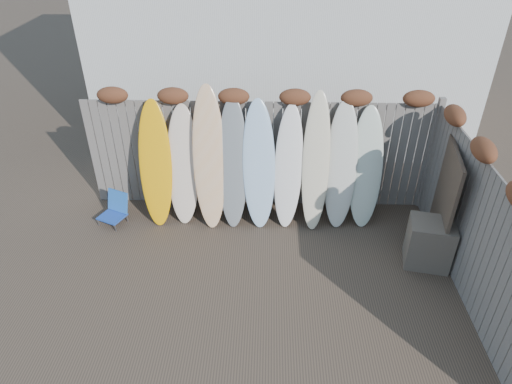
{
  "coord_description": "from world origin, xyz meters",
  "views": [
    {
      "loc": [
        0.18,
        -4.71,
        4.85
      ],
      "look_at": [
        0.0,
        1.2,
        1.0
      ],
      "focal_mm": 32.0,
      "sensor_mm": 36.0,
      "label": 1
    }
  ],
  "objects_px": {
    "wooden_crate": "(429,243)",
    "surfboard_0": "(156,164)",
    "beach_chair": "(115,209)",
    "lattice_panel": "(444,204)"
  },
  "relations": [
    {
      "from": "beach_chair",
      "to": "surfboard_0",
      "type": "height_order",
      "value": "surfboard_0"
    },
    {
      "from": "wooden_crate",
      "to": "surfboard_0",
      "type": "height_order",
      "value": "surfboard_0"
    },
    {
      "from": "lattice_panel",
      "to": "surfboard_0",
      "type": "bearing_deg",
      "value": 179.94
    },
    {
      "from": "wooden_crate",
      "to": "surfboard_0",
      "type": "distance_m",
      "value": 4.58
    },
    {
      "from": "beach_chair",
      "to": "wooden_crate",
      "type": "height_order",
      "value": "wooden_crate"
    },
    {
      "from": "wooden_crate",
      "to": "lattice_panel",
      "type": "distance_m",
      "value": 0.65
    },
    {
      "from": "beach_chair",
      "to": "wooden_crate",
      "type": "distance_m",
      "value": 5.24
    },
    {
      "from": "beach_chair",
      "to": "lattice_panel",
      "type": "distance_m",
      "value": 5.44
    },
    {
      "from": "wooden_crate",
      "to": "lattice_panel",
      "type": "xyz_separation_m",
      "value": [
        0.21,
        0.33,
        0.51
      ]
    },
    {
      "from": "wooden_crate",
      "to": "surfboard_0",
      "type": "bearing_deg",
      "value": 165.47
    }
  ]
}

